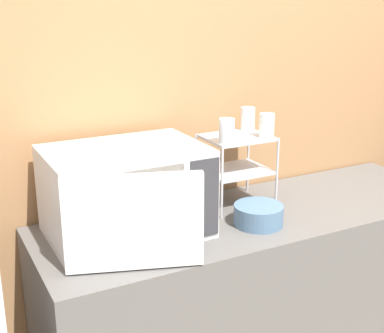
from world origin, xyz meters
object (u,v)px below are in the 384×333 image
(microwave, at_px, (126,193))
(glass_back_right, at_px, (248,119))
(bowl, at_px, (258,215))
(glass_front_right, at_px, (267,125))
(dish_rack, at_px, (236,155))
(glass_front_left, at_px, (227,131))

(microwave, height_order, glass_back_right, glass_back_right)
(microwave, height_order, bowl, microwave)
(microwave, height_order, glass_front_right, glass_front_right)
(microwave, bearing_deg, bowl, -16.68)
(dish_rack, xyz_separation_m, bowl, (-0.04, -0.23, -0.18))
(glass_front_left, distance_m, glass_back_right, 0.24)
(bowl, bearing_deg, glass_back_right, 65.56)
(dish_rack, relative_size, glass_back_right, 3.04)
(glass_back_right, distance_m, glass_front_right, 0.14)
(dish_rack, relative_size, bowl, 1.55)
(glass_front_left, relative_size, bowl, 0.51)
(dish_rack, bearing_deg, glass_front_right, -36.18)
(microwave, distance_m, glass_front_right, 0.64)
(microwave, height_order, glass_front_left, glass_front_left)
(bowl, bearing_deg, microwave, 163.32)
(dish_rack, xyz_separation_m, glass_front_right, (0.10, -0.07, 0.13))
(microwave, distance_m, glass_front_left, 0.46)
(dish_rack, xyz_separation_m, glass_front_left, (-0.10, -0.08, 0.13))
(glass_front_right, bearing_deg, glass_back_right, 89.24)
(glass_back_right, bearing_deg, microwave, -165.82)
(glass_front_right, relative_size, bowl, 0.51)
(glass_front_right, bearing_deg, bowl, -130.47)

